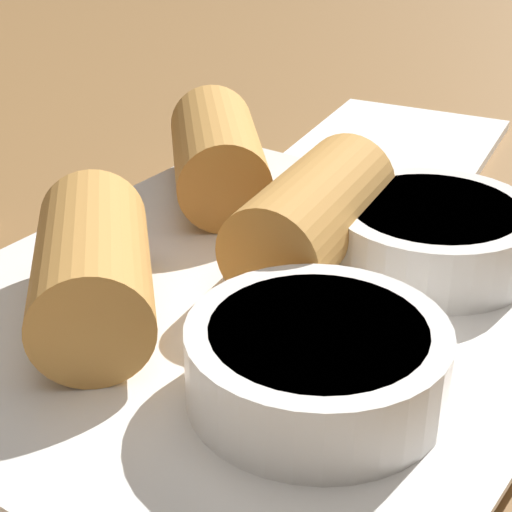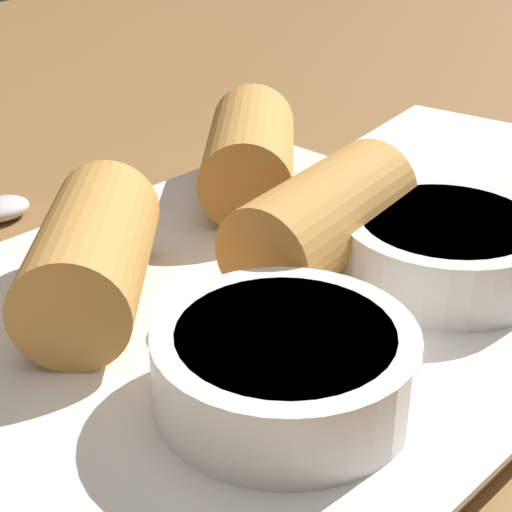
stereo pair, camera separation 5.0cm
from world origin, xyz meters
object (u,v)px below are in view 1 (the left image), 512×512
object	(u,v)px
dipping_bowl_near	(317,360)
dipping_bowl_far	(432,233)
serving_plate	(256,309)
napkin	(398,144)

from	to	relation	value
dipping_bowl_near	dipping_bowl_far	distance (cm)	11.67
serving_plate	dipping_bowl_far	bearing A→B (deg)	144.50
serving_plate	dipping_bowl_near	size ratio (longest dim) A/B	3.17
dipping_bowl_far	dipping_bowl_near	bearing A→B (deg)	4.64
dipping_bowl_near	napkin	size ratio (longest dim) A/B	0.59
napkin	serving_plate	bearing A→B (deg)	11.40
serving_plate	napkin	bearing A→B (deg)	-168.60
napkin	dipping_bowl_near	bearing A→B (deg)	20.74
serving_plate	dipping_bowl_near	bearing A→B (deg)	51.62
serving_plate	napkin	size ratio (longest dim) A/B	1.89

